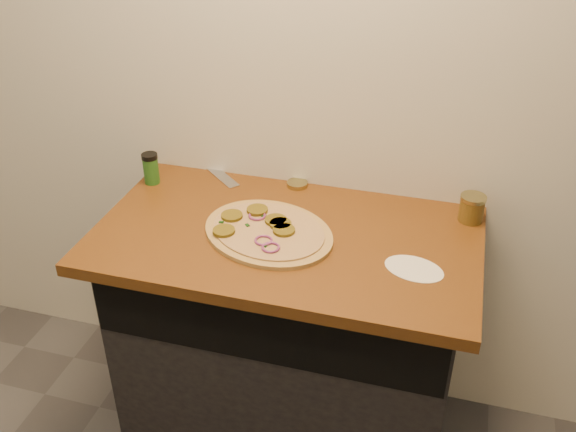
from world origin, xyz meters
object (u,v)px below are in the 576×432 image
(pizza, at_px, (267,231))
(spice_shaker, at_px, (151,168))
(salsa_jar, at_px, (472,208))
(chefs_knife, at_px, (210,166))

(pizza, xyz_separation_m, spice_shaker, (-0.50, 0.21, 0.05))
(salsa_jar, height_order, spice_shaker, spice_shaker)
(salsa_jar, bearing_deg, pizza, -157.11)
(chefs_knife, distance_m, spice_shaker, 0.23)
(pizza, distance_m, spice_shaker, 0.54)
(chefs_knife, bearing_deg, spice_shaker, -132.48)
(pizza, relative_size, spice_shaker, 5.01)
(chefs_knife, height_order, salsa_jar, salsa_jar)
(pizza, distance_m, salsa_jar, 0.66)
(salsa_jar, bearing_deg, chefs_knife, 172.71)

